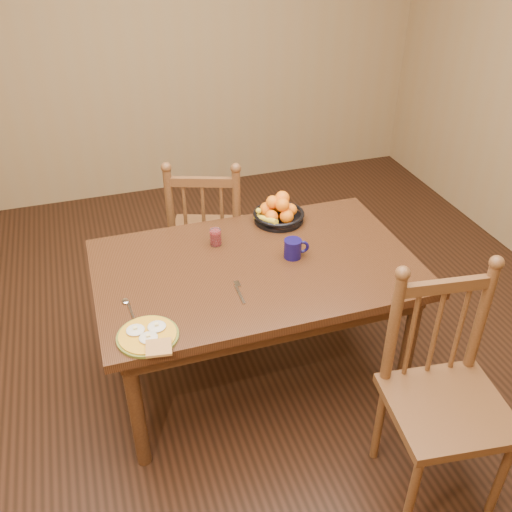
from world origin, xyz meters
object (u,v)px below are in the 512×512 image
object	(u,v)px
chair_near	(444,396)
fruit_bowl	(278,212)
dining_table	(256,278)
chair_far	(208,235)
coffee_mug	(294,248)
breakfast_plate	(148,336)

from	to	relation	value
chair_near	fruit_bowl	bearing A→B (deg)	110.57
dining_table	fruit_bowl	xyz separation A→B (m)	(0.26, 0.38, 0.14)
chair_far	coffee_mug	xyz separation A→B (m)	(0.28, -0.73, 0.30)
chair_far	breakfast_plate	size ratio (longest dim) A/B	3.53
chair_near	coffee_mug	distance (m)	1.00
dining_table	chair_far	world-z (taller)	chair_far
breakfast_plate	coffee_mug	bearing A→B (deg)	26.00
coffee_mug	chair_far	bearing A→B (deg)	110.82
chair_far	fruit_bowl	size ratio (longest dim) A/B	3.58
dining_table	chair_near	bearing A→B (deg)	-57.87
chair_far	chair_near	bearing A→B (deg)	130.76
chair_near	fruit_bowl	distance (m)	1.33
chair_near	coffee_mug	size ratio (longest dim) A/B	8.06
dining_table	fruit_bowl	world-z (taller)	fruit_bowl
chair_far	breakfast_plate	bearing A→B (deg)	84.46
chair_far	dining_table	bearing A→B (deg)	115.36
dining_table	chair_near	distance (m)	1.05
chair_far	chair_near	size ratio (longest dim) A/B	0.96
chair_far	chair_near	world-z (taller)	chair_near
dining_table	breakfast_plate	distance (m)	0.72
dining_table	breakfast_plate	xyz separation A→B (m)	(-0.60, -0.39, 0.10)
coffee_mug	fruit_bowl	xyz separation A→B (m)	(0.05, 0.37, 0.00)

